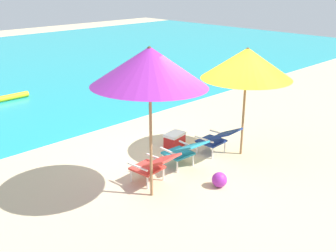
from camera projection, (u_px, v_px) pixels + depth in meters
ground_plane at (77, 119)px, 11.03m from camera, size 40.00×40.00×0.00m
swim_buoy at (3, 98)px, 12.51m from camera, size 1.60×0.18×0.18m
lounge_chair_left at (154, 164)px, 7.45m from camera, size 0.61×0.92×0.68m
lounge_chair_center at (184, 150)px, 8.05m from camera, size 0.57×0.90×0.68m
lounge_chair_right at (218, 138)px, 8.67m from camera, size 0.57×0.89×0.68m
beach_umbrella_left at (150, 67)px, 6.39m from camera, size 2.32×2.31×2.68m
beach_umbrella_right at (247, 63)px, 8.17m from camera, size 2.64×2.64×2.33m
beach_ball at (219, 180)px, 7.44m from camera, size 0.28×0.28×0.28m
cooler_box at (175, 140)px, 9.21m from camera, size 0.52×0.39×0.32m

